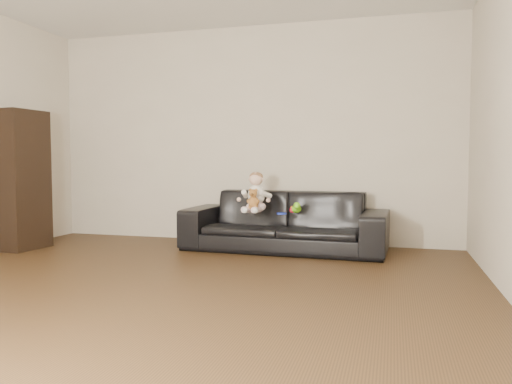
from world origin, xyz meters
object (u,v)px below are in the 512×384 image
(sofa, at_px, (285,221))
(toy_blue_disc, at_px, (282,213))
(toy_green, at_px, (296,209))
(baby, at_px, (256,194))
(cabinet, at_px, (21,180))
(toy_rattle, at_px, (292,210))
(teddy_bear, at_px, (253,199))

(sofa, xyz_separation_m, toy_blue_disc, (0.02, -0.25, 0.11))
(toy_green, relative_size, toy_blue_disc, 1.24)
(sofa, relative_size, baby, 5.02)
(toy_green, distance_m, toy_blue_disc, 0.21)
(sofa, bearing_deg, toy_green, -28.09)
(cabinet, distance_m, toy_blue_disc, 2.93)
(baby, xyz_separation_m, toy_blue_disc, (0.32, -0.13, -0.19))
(sofa, height_order, cabinet, cabinet)
(toy_green, distance_m, toy_rattle, 0.04)
(cabinet, xyz_separation_m, toy_blue_disc, (2.87, 0.45, -0.34))
(teddy_bear, xyz_separation_m, toy_rattle, (0.39, 0.15, -0.12))
(sofa, height_order, baby, baby)
(sofa, relative_size, toy_blue_disc, 21.02)
(sofa, height_order, toy_blue_disc, sofa)
(baby, xyz_separation_m, toy_green, (0.44, 0.03, -0.15))
(sofa, height_order, toy_green, sofa)
(teddy_bear, bearing_deg, toy_rattle, 20.15)
(toy_blue_disc, bearing_deg, baby, 157.87)
(baby, bearing_deg, toy_rattle, 15.56)
(toy_green, bearing_deg, sofa, 149.60)
(baby, xyz_separation_m, toy_rattle, (0.40, 0.02, -0.16))
(toy_rattle, bearing_deg, toy_blue_disc, -119.03)
(baby, bearing_deg, sofa, 34.36)
(toy_rattle, distance_m, toy_blue_disc, 0.17)
(cabinet, bearing_deg, teddy_bear, 14.10)
(baby, height_order, teddy_bear, baby)
(sofa, bearing_deg, toy_blue_disc, -82.49)
(toy_green, height_order, toy_rattle, toy_green)
(toy_blue_disc, bearing_deg, teddy_bear, -179.27)
(sofa, bearing_deg, baby, -156.01)
(baby, relative_size, teddy_bear, 2.08)
(teddy_bear, bearing_deg, toy_blue_disc, -0.54)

